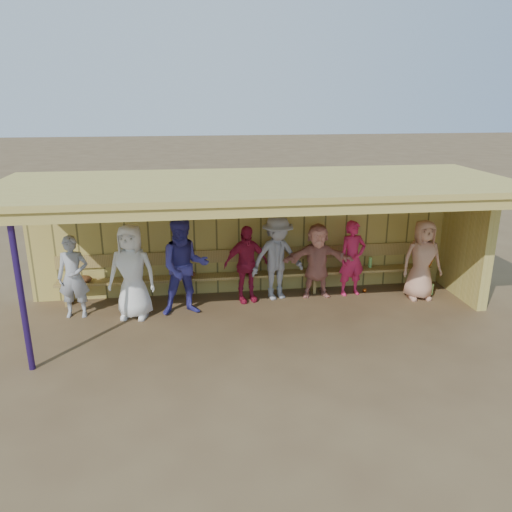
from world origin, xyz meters
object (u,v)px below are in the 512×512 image
at_px(player_e, 277,258).
at_px(player_f, 317,261).
at_px(player_h, 422,260).
at_px(bench, 251,269).
at_px(player_c, 185,267).
at_px(player_g, 352,258).
at_px(player_a, 73,277).
at_px(player_d, 246,264).
at_px(player_b, 132,272).

height_order(player_e, player_f, player_e).
distance_m(player_f, player_h, 2.05).
bearing_deg(bench, player_c, -148.58).
bearing_deg(player_f, player_g, 2.98).
relative_size(player_a, player_e, 0.90).
distance_m(player_c, bench, 1.59).
distance_m(player_d, bench, 0.45).
bearing_deg(player_c, player_d, 15.01).
distance_m(player_g, player_h, 1.35).
height_order(player_a, player_f, player_a).
xyz_separation_m(player_a, player_g, (5.32, 0.35, 0.00)).
height_order(player_a, player_d, player_d).
xyz_separation_m(player_g, player_h, (1.29, -0.38, 0.04)).
distance_m(player_b, player_c, 0.94).
height_order(player_a, bench, player_a).
relative_size(player_a, player_d, 1.00).
height_order(player_e, player_g, player_e).
relative_size(player_e, player_g, 1.10).
xyz_separation_m(player_b, bench, (2.25, 0.82, -0.34)).
distance_m(player_d, player_e, 0.63).
bearing_deg(player_d, player_g, -13.01).
height_order(player_a, player_b, player_b).
relative_size(player_b, player_g, 1.13).
bearing_deg(player_f, player_h, -7.64).
distance_m(player_a, player_e, 3.80).
bearing_deg(player_h, player_g, 166.10).
bearing_deg(player_a, player_b, -5.58).
xyz_separation_m(player_c, player_d, (1.18, 0.44, -0.15)).
bearing_deg(player_b, player_e, 22.50).
bearing_deg(player_g, player_a, 174.09).
xyz_separation_m(player_b, player_c, (0.94, 0.02, 0.04)).
bearing_deg(player_a, player_d, 8.59).
distance_m(player_a, bench, 3.38).
bearing_deg(player_c, player_f, 5.17).
xyz_separation_m(player_e, bench, (-0.48, 0.31, -0.32)).
bearing_deg(player_d, player_h, -19.90).
distance_m(player_h, bench, 3.39).
xyz_separation_m(player_a, player_f, (4.60, 0.35, -0.01)).
distance_m(player_b, player_e, 2.78).
xyz_separation_m(player_a, player_c, (1.99, -0.15, 0.15)).
relative_size(player_b, player_e, 1.03).
bearing_deg(player_b, player_f, 20.10).
height_order(player_g, player_h, player_h).
relative_size(player_h, bench, 0.21).
xyz_separation_m(player_b, player_f, (3.54, 0.51, -0.12)).
bearing_deg(bench, player_e, -32.31).
height_order(player_f, player_h, player_h).
bearing_deg(player_h, player_f, 171.77).
height_order(player_e, bench, player_e).
distance_m(player_a, player_g, 5.33).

